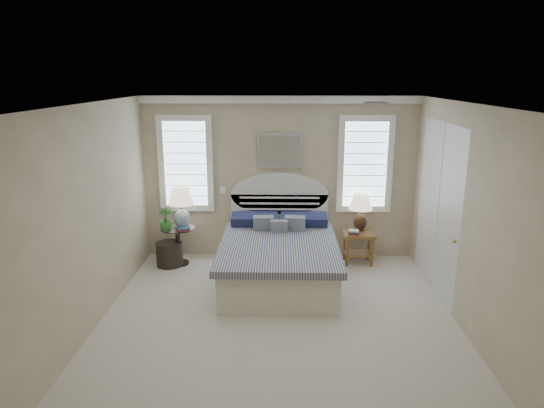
{
  "coord_description": "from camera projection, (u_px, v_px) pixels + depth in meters",
  "views": [
    {
      "loc": [
        0.04,
        -5.39,
        3.0
      ],
      "look_at": [
        -0.09,
        1.0,
        1.31
      ],
      "focal_mm": 32.0,
      "sensor_mm": 36.0,
      "label": 1
    }
  ],
  "objects": [
    {
      "name": "books_right",
      "position": [
        354.0,
        232.0,
        7.8
      ],
      "size": [
        0.2,
        0.16,
        0.07
      ],
      "rotation": [
        0.0,
        0.0,
        -0.16
      ],
      "color": "maroon",
      "rests_on": "nightstand_right"
    },
    {
      "name": "bed",
      "position": [
        279.0,
        256.0,
        7.29
      ],
      "size": [
        1.72,
        2.28,
        1.47
      ],
      "color": "silver",
      "rests_on": "floor"
    },
    {
      "name": "window_left",
      "position": [
        186.0,
        164.0,
        7.99
      ],
      "size": [
        0.9,
        0.06,
        1.6
      ],
      "primitive_type": "cube",
      "color": "silver",
      "rests_on": "wall_back"
    },
    {
      "name": "wall_back",
      "position": [
        280.0,
        179.0,
        8.05
      ],
      "size": [
        4.5,
        0.02,
        2.7
      ],
      "primitive_type": "cube",
      "color": "tan",
      "rests_on": "floor"
    },
    {
      "name": "ceiling",
      "position": [
        279.0,
        105.0,
        5.28
      ],
      "size": [
        4.5,
        5.0,
        0.01
      ],
      "primitive_type": "cube",
      "color": "white",
      "rests_on": "wall_back"
    },
    {
      "name": "closet_door",
      "position": [
        438.0,
        209.0,
        6.78
      ],
      "size": [
        0.02,
        1.8,
        2.4
      ],
      "primitive_type": "cube",
      "color": "silver",
      "rests_on": "floor"
    },
    {
      "name": "crown_molding",
      "position": [
        280.0,
        100.0,
        7.68
      ],
      "size": [
        4.5,
        0.08,
        0.12
      ],
      "primitive_type": "cube",
      "color": "white",
      "rests_on": "wall_back"
    },
    {
      "name": "lamp_right",
      "position": [
        360.0,
        208.0,
        7.94
      ],
      "size": [
        0.51,
        0.51,
        0.62
      ],
      "rotation": [
        0.0,
        0.0,
        0.43
      ],
      "color": "black",
      "rests_on": "nightstand_right"
    },
    {
      "name": "wall_left",
      "position": [
        87.0,
        222.0,
        5.68
      ],
      "size": [
        0.02,
        5.0,
        2.7
      ],
      "primitive_type": "cube",
      "color": "tan",
      "rests_on": "floor"
    },
    {
      "name": "painting",
      "position": [
        280.0,
        151.0,
        7.89
      ],
      "size": [
        0.74,
        0.04,
        0.58
      ],
      "primitive_type": "cube",
      "color": "silver",
      "rests_on": "wall_back"
    },
    {
      "name": "hvac_vent",
      "position": [
        375.0,
        103.0,
        6.04
      ],
      "size": [
        0.3,
        0.2,
        0.02
      ],
      "primitive_type": "cube",
      "color": "#B2B2B2",
      "rests_on": "ceiling"
    },
    {
      "name": "potted_plant",
      "position": [
        165.0,
        220.0,
        7.62
      ],
      "size": [
        0.22,
        0.22,
        0.37
      ],
      "primitive_type": "imported",
      "rotation": [
        0.0,
        0.0,
        0.04
      ],
      "color": "#336A2A",
      "rests_on": "side_table_left"
    },
    {
      "name": "nightstand_right",
      "position": [
        358.0,
        241.0,
        7.93
      ],
      "size": [
        0.5,
        0.4,
        0.53
      ],
      "color": "brown",
      "rests_on": "floor"
    },
    {
      "name": "wall_right",
      "position": [
        473.0,
        224.0,
        5.58
      ],
      "size": [
        0.02,
        5.0,
        2.7
      ],
      "primitive_type": "cube",
      "color": "tan",
      "rests_on": "floor"
    },
    {
      "name": "floor_pot",
      "position": [
        170.0,
        254.0,
        7.89
      ],
      "size": [
        0.55,
        0.55,
        0.39
      ],
      "primitive_type": "cylinder",
      "rotation": [
        0.0,
        0.0,
        -0.35
      ],
      "color": "black",
      "rests_on": "floor"
    },
    {
      "name": "floor",
      "position": [
        278.0,
        327.0,
        5.98
      ],
      "size": [
        4.5,
        5.0,
        0.01
      ],
      "primitive_type": "cube",
      "color": "#B5A99A",
      "rests_on": "ground"
    },
    {
      "name": "window_right",
      "position": [
        365.0,
        164.0,
        7.93
      ],
      "size": [
        0.9,
        0.06,
        1.6
      ],
      "primitive_type": "cube",
      "color": "silver",
      "rests_on": "wall_back"
    },
    {
      "name": "switch_plate",
      "position": [
        223.0,
        190.0,
        8.1
      ],
      "size": [
        0.08,
        0.01,
        0.12
      ],
      "primitive_type": "cube",
      "color": "white",
      "rests_on": "wall_back"
    },
    {
      "name": "lamp_left",
      "position": [
        181.0,
        203.0,
        7.74
      ],
      "size": [
        0.44,
        0.44,
        0.67
      ],
      "rotation": [
        0.0,
        0.0,
        -0.07
      ],
      "color": "silver",
      "rests_on": "side_table_left"
    },
    {
      "name": "side_table_left",
      "position": [
        178.0,
        242.0,
        7.89
      ],
      "size": [
        0.56,
        0.56,
        0.63
      ],
      "color": "black",
      "rests_on": "floor"
    },
    {
      "name": "books_left",
      "position": [
        184.0,
        229.0,
        7.66
      ],
      "size": [
        0.22,
        0.18,
        0.05
      ],
      "rotation": [
        0.0,
        0.0,
        0.25
      ],
      "color": "maroon",
      "rests_on": "side_table_left"
    }
  ]
}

